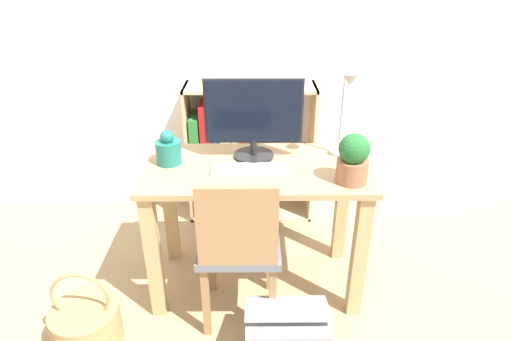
{
  "coord_description": "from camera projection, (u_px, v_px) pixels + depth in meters",
  "views": [
    {
      "loc": [
        -0.01,
        -1.95,
        1.73
      ],
      "look_at": [
        0.0,
        0.1,
        0.68
      ],
      "focal_mm": 30.0,
      "sensor_mm": 36.0,
      "label": 1
    }
  ],
  "objects": [
    {
      "name": "desk",
      "position": [
        256.0,
        195.0,
        2.26
      ],
      "size": [
        1.14,
        0.59,
        0.75
      ],
      "color": "tan",
      "rests_on": "ground_plane"
    },
    {
      "name": "desk_lamp",
      "position": [
        345.0,
        107.0,
        2.14
      ],
      "size": [
        0.1,
        0.19,
        0.46
      ],
      "color": "#B7B7BC",
      "rests_on": "desk"
    },
    {
      "name": "basket",
      "position": [
        87.0,
        325.0,
        2.07
      ],
      "size": [
        0.33,
        0.33,
        0.43
      ],
      "color": "tan",
      "rests_on": "ground_plane"
    },
    {
      "name": "storage_box",
      "position": [
        287.0,
        334.0,
        2.0
      ],
      "size": [
        0.39,
        0.29,
        0.3
      ],
      "color": "#999EA3",
      "rests_on": "ground_plane"
    },
    {
      "name": "potted_plant",
      "position": [
        353.0,
        159.0,
        1.98
      ],
      "size": [
        0.15,
        0.15,
        0.24
      ],
      "color": "#9E6647",
      "rests_on": "desk"
    },
    {
      "name": "keyboard",
      "position": [
        251.0,
        169.0,
        2.13
      ],
      "size": [
        0.39,
        0.12,
        0.02
      ],
      "color": "#B2B2B7",
      "rests_on": "desk"
    },
    {
      "name": "ground_plane",
      "position": [
        256.0,
        280.0,
        2.52
      ],
      "size": [
        10.0,
        10.0,
        0.0
      ],
      "primitive_type": "plane",
      "color": "tan"
    },
    {
      "name": "monitor",
      "position": [
        254.0,
        116.0,
        2.18
      ],
      "size": [
        0.5,
        0.21,
        0.42
      ],
      "color": "#232326",
      "rests_on": "desk"
    },
    {
      "name": "chair",
      "position": [
        239.0,
        244.0,
        2.05
      ],
      "size": [
        0.4,
        0.4,
        0.86
      ],
      "rotation": [
        0.0,
        0.0,
        0.12
      ],
      "color": "slate",
      "rests_on": "ground_plane"
    },
    {
      "name": "bookshelf",
      "position": [
        231.0,
        160.0,
        2.99
      ],
      "size": [
        0.86,
        0.28,
        0.96
      ],
      "color": "#D8BC8C",
      "rests_on": "ground_plane"
    },
    {
      "name": "wall_back",
      "position": [
        255.0,
        26.0,
        2.75
      ],
      "size": [
        8.0,
        0.05,
        2.6
      ],
      "color": "white",
      "rests_on": "ground_plane"
    },
    {
      "name": "vase",
      "position": [
        168.0,
        150.0,
        2.18
      ],
      "size": [
        0.13,
        0.13,
        0.18
      ],
      "color": "#1E7266",
      "rests_on": "desk"
    }
  ]
}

